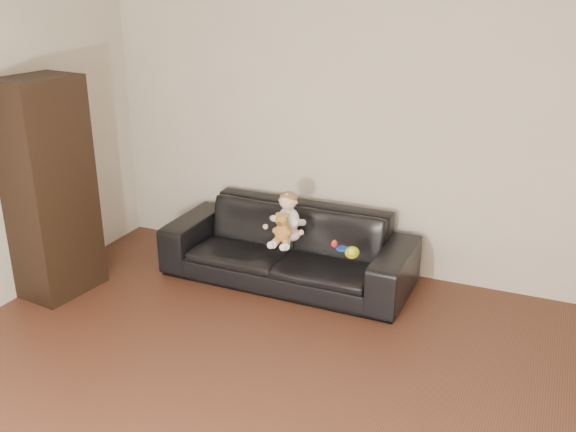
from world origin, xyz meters
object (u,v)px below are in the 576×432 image
at_px(cabinet, 49,189).
at_px(baby, 287,220).
at_px(toy_blue_disc, 342,249).
at_px(toy_rattle, 334,244).
at_px(sofa, 288,246).
at_px(teddy_bear, 282,228).
at_px(toy_green, 352,253).

xyz_separation_m(cabinet, baby, (1.73, 0.82, -0.29)).
bearing_deg(toy_blue_disc, toy_rattle, 174.57).
xyz_separation_m(sofa, toy_blue_disc, (0.52, -0.10, 0.11)).
bearing_deg(teddy_bear, baby, 77.61).
height_order(toy_green, toy_blue_disc, toy_green).
distance_m(sofa, teddy_bear, 0.37).
relative_size(cabinet, teddy_bear, 7.10).
bearing_deg(baby, toy_blue_disc, -9.59).
bearing_deg(baby, sofa, 99.61).
bearing_deg(toy_green, baby, 169.37).
xyz_separation_m(baby, toy_rattle, (0.41, 0.02, -0.16)).
bearing_deg(toy_blue_disc, teddy_bear, -162.29).
distance_m(baby, toy_green, 0.63).
relative_size(toy_green, toy_rattle, 2.33).
bearing_deg(toy_rattle, teddy_bear, -158.59).
relative_size(teddy_bear, toy_rattle, 4.30).
bearing_deg(teddy_bear, toy_blue_disc, 0.97).
bearing_deg(sofa, cabinet, -150.01).
bearing_deg(toy_rattle, sofa, 168.67).
xyz_separation_m(baby, teddy_bear, (0.01, -0.13, -0.02)).
bearing_deg(cabinet, sofa, 36.01).
distance_m(cabinet, toy_blue_disc, 2.40).
xyz_separation_m(sofa, cabinet, (-1.68, -0.93, 0.58)).
height_order(cabinet, baby, cabinet).
height_order(toy_green, toy_rattle, toy_green).
height_order(baby, toy_rattle, baby).
bearing_deg(cabinet, teddy_bear, 28.57).
distance_m(teddy_bear, toy_green, 0.60).
bearing_deg(teddy_bear, sofa, 85.77).
xyz_separation_m(baby, toy_blue_disc, (0.48, 0.02, -0.18)).
distance_m(toy_green, toy_blue_disc, 0.19).
distance_m(baby, toy_blue_disc, 0.51).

